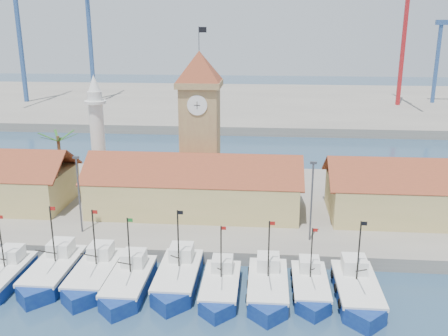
{
  "coord_description": "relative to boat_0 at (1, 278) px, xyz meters",
  "views": [
    {
      "loc": [
        8.89,
        -39.55,
        24.87
      ],
      "look_at": [
        3.93,
        18.0,
        7.81
      ],
      "focal_mm": 40.0,
      "sensor_mm": 36.0,
      "label": 1
    }
  ],
  "objects": [
    {
      "name": "crane_red_right",
      "position": [
        62.45,
        101.61,
        25.9
      ],
      "size": [
        1.0,
        33.01,
        44.41
      ],
      "color": "#AD1A1E",
      "rests_on": "terminal"
    },
    {
      "name": "boat_5",
      "position": [
        21.52,
        -0.05,
        -0.04
      ],
      "size": [
        3.42,
        9.37,
        7.09
      ],
      "color": "navy",
      "rests_on": "ground"
    },
    {
      "name": "boat_3",
      "position": [
        12.71,
        -0.08,
        0.02
      ],
      "size": [
        3.67,
        10.06,
        7.61
      ],
      "color": "navy",
      "rests_on": "ground"
    },
    {
      "name": "clock_tower",
      "position": [
        16.55,
        24.0,
        11.19
      ],
      "size": [
        5.8,
        5.8,
        22.7
      ],
      "color": "tan",
      "rests_on": "quay"
    },
    {
      "name": "crane_blue_near",
      "position": [
        -26.9,
        104.82,
        22.81
      ],
      "size": [
        1.0,
        30.59,
        39.17
      ],
      "color": "#2E528D",
      "rests_on": "terminal"
    },
    {
      "name": "lamp_posts",
      "position": [
        17.05,
        10.0,
        5.71
      ],
      "size": [
        80.7,
        0.25,
        9.03
      ],
      "color": "#3F3F44",
      "rests_on": "quay"
    },
    {
      "name": "boat_4",
      "position": [
        17.21,
        1.28,
        0.06
      ],
      "size": [
        3.86,
        10.56,
        7.99
      ],
      "color": "navy",
      "rests_on": "ground"
    },
    {
      "name": "quay",
      "position": [
        16.55,
        22.0,
        -0.02
      ],
      "size": [
        140.0,
        32.0,
        1.5
      ],
      "primitive_type": "cube",
      "color": "gray",
      "rests_on": "ground"
    },
    {
      "name": "boat_6",
      "position": [
        25.96,
        0.22,
        0.02
      ],
      "size": [
        3.69,
        10.1,
        7.64
      ],
      "color": "navy",
      "rests_on": "ground"
    },
    {
      "name": "palm_tree",
      "position": [
        -3.45,
        24.0,
        5.48
      ],
      "size": [
        5.6,
        5.03,
        8.39
      ],
      "color": "brown",
      "rests_on": "quay"
    },
    {
      "name": "minaret",
      "position": [
        1.55,
        26.0,
        8.96
      ],
      "size": [
        3.0,
        3.0,
        16.3
      ],
      "color": "silver",
      "rests_on": "quay"
    },
    {
      "name": "boat_2",
      "position": [
        8.91,
        1.1,
        0.04
      ],
      "size": [
        3.78,
        10.36,
        7.84
      ],
      "color": "navy",
      "rests_on": "ground"
    },
    {
      "name": "boat_8",
      "position": [
        34.21,
        0.14,
        0.05
      ],
      "size": [
        3.84,
        10.51,
        7.95
      ],
      "color": "navy",
      "rests_on": "ground"
    },
    {
      "name": "boat_7",
      "position": [
        29.98,
        0.79,
        -0.06
      ],
      "size": [
        3.3,
        9.04,
        6.84
      ],
      "color": "navy",
      "rests_on": "ground"
    },
    {
      "name": "boat_0",
      "position": [
        0.0,
        0.0,
        0.0
      ],
      "size": [
        3.59,
        9.82,
        7.43
      ],
      "color": "navy",
      "rests_on": "ground"
    },
    {
      "name": "boat_1",
      "position": [
        4.61,
        1.3,
        0.06
      ],
      "size": [
        3.85,
        10.55,
        7.98
      ],
      "color": "navy",
      "rests_on": "ground"
    },
    {
      "name": "crane_blue_far",
      "position": [
        -45.42,
        98.47,
        28.53
      ],
      "size": [
        1.0,
        34.86,
        48.91
      ],
      "color": "#2E528D",
      "rests_on": "terminal"
    },
    {
      "name": "hall_center",
      "position": [
        16.55,
        18.0,
        3.22
      ],
      "size": [
        27.04,
        10.13,
        7.61
      ],
      "color": "tan",
      "rests_on": "quay"
    },
    {
      "name": "terminal",
      "position": [
        16.55,
        108.0,
        0.23
      ],
      "size": [
        240.0,
        80.0,
        2.0
      ],
      "primitive_type": "cube",
      "color": "gray",
      "rests_on": "ground"
    },
    {
      "name": "ground",
      "position": [
        16.55,
        -2.0,
        -0.77
      ],
      "size": [
        400.0,
        400.0,
        0.0
      ],
      "primitive_type": "plane",
      "color": "navy",
      "rests_on": "ground"
    }
  ]
}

